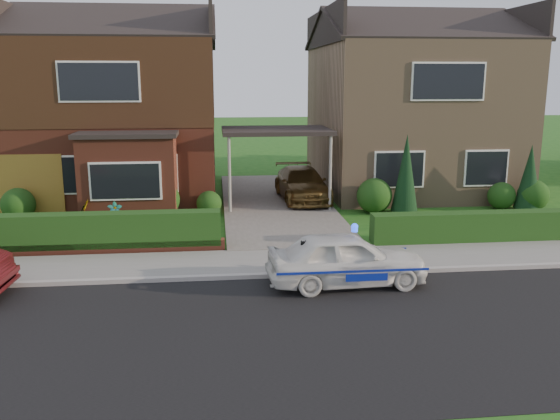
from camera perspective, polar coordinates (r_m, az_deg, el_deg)
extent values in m
plane|color=#195115|center=(11.10, 5.49, -11.54)|extent=(120.00, 120.00, 0.00)
cube|color=black|center=(11.10, 5.49, -11.54)|extent=(60.00, 6.00, 0.02)
cube|color=#9E9993|center=(13.87, 2.97, -6.20)|extent=(60.00, 0.16, 0.12)
cube|color=slate|center=(14.86, 2.33, -4.94)|extent=(60.00, 2.00, 0.10)
cube|color=#666059|center=(21.48, -0.37, 0.62)|extent=(3.80, 12.00, 0.12)
cube|color=brown|center=(24.24, -15.05, 8.35)|extent=(7.20, 8.00, 5.80)
cube|color=white|center=(20.81, -20.78, 3.15)|extent=(1.80, 0.08, 1.30)
cube|color=white|center=(20.24, -12.06, 3.45)|extent=(1.60, 0.08, 1.30)
cube|color=white|center=(20.22, -17.02, 11.72)|extent=(2.60, 0.08, 1.30)
cube|color=black|center=(24.19, -15.25, 11.77)|extent=(7.26, 8.06, 2.90)
cube|color=brown|center=(19.67, -14.34, 2.93)|extent=(3.00, 1.40, 2.70)
cube|color=black|center=(19.49, -14.56, 7.05)|extent=(3.20, 1.60, 0.14)
cube|color=#95785B|center=(25.23, 12.28, 8.64)|extent=(7.20, 8.00, 5.80)
cube|color=white|center=(21.10, 11.40, 3.85)|extent=(1.80, 0.08, 1.30)
cube|color=white|center=(22.26, 19.22, 3.84)|extent=(1.60, 0.08, 1.30)
cube|color=white|center=(21.40, 15.89, 11.81)|extent=(2.60, 0.08, 1.30)
cube|color=black|center=(21.09, -0.38, 7.65)|extent=(3.80, 3.00, 0.14)
cylinder|color=gray|center=(19.77, -4.88, 3.32)|extent=(0.10, 0.10, 2.70)
cylinder|color=gray|center=(20.13, 4.86, 3.49)|extent=(0.10, 0.10, 2.70)
cube|color=brown|center=(21.08, -22.99, 2.12)|extent=(2.20, 0.10, 2.10)
cube|color=brown|center=(16.24, -19.07, -3.62)|extent=(7.70, 0.25, 0.36)
cube|color=#1A3E13|center=(16.43, -18.91, -4.08)|extent=(7.50, 0.55, 0.90)
cube|color=#1A3E13|center=(17.77, 20.56, -2.97)|extent=(7.50, 0.55, 0.80)
sphere|color=#1A3E13|center=(20.82, -23.89, 0.48)|extent=(1.08, 1.08, 1.08)
sphere|color=#1A3E13|center=(19.68, -11.53, 1.03)|extent=(1.32, 1.32, 1.32)
sphere|color=#1A3E13|center=(19.94, -6.84, 0.64)|extent=(0.84, 0.84, 0.84)
sphere|color=#1A3E13|center=(20.41, 9.06, 1.36)|extent=(1.20, 1.20, 1.20)
sphere|color=#1A3E13|center=(22.17, 20.55, 1.29)|extent=(0.96, 0.96, 0.96)
sphere|color=#1A3E13|center=(22.36, 23.19, 1.32)|extent=(1.08, 1.08, 1.08)
cone|color=black|center=(20.38, 12.00, 3.23)|extent=(0.90, 0.90, 2.60)
cone|color=black|center=(22.17, 22.86, 2.73)|extent=(0.90, 0.90, 2.20)
imported|color=silver|center=(13.22, 6.41, -4.75)|extent=(1.61, 3.60, 1.20)
sphere|color=#193FF2|center=(13.07, 7.23, -1.87)|extent=(0.17, 0.17, 0.17)
cube|color=navy|center=(12.57, 7.10, -5.92)|extent=(3.24, 0.02, 0.05)
cube|color=navy|center=(13.90, 5.77, -4.07)|extent=(3.24, 0.01, 0.05)
ellipsoid|color=black|center=(12.88, 2.23, -3.97)|extent=(0.22, 0.17, 0.21)
sphere|color=white|center=(12.82, 2.34, -4.09)|extent=(0.11, 0.11, 0.11)
sphere|color=black|center=(12.82, 2.34, -3.40)|extent=(0.13, 0.13, 0.13)
cone|color=black|center=(12.81, 2.13, -3.11)|extent=(0.04, 0.04, 0.05)
cone|color=black|center=(12.82, 2.53, -3.10)|extent=(0.04, 0.04, 0.05)
imported|color=brown|center=(21.84, 2.14, 2.53)|extent=(1.83, 4.10, 1.17)
imported|color=gray|center=(18.68, -15.56, -0.57)|extent=(0.51, 0.42, 0.83)
imported|color=gray|center=(19.38, -18.36, -0.28)|extent=(0.59, 0.56, 0.84)
imported|color=gray|center=(16.49, -10.75, -2.05)|extent=(0.54, 0.54, 0.83)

